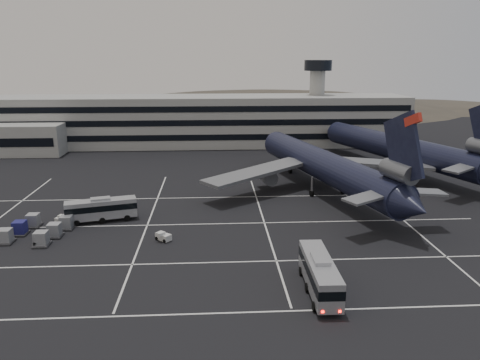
# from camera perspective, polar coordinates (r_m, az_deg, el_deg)

# --- Properties ---
(ground) EXTENTS (260.00, 260.00, 0.00)m
(ground) POSITION_cam_1_polar(r_m,az_deg,el_deg) (68.77, -6.69, -6.55)
(ground) COLOR black
(ground) RESTS_ON ground
(lane_markings) EXTENTS (90.00, 55.62, 0.01)m
(lane_markings) POSITION_cam_1_polar(r_m,az_deg,el_deg) (69.39, -5.87, -6.32)
(lane_markings) COLOR silver
(lane_markings) RESTS_ON ground
(terminal) EXTENTS (125.00, 26.00, 24.00)m
(terminal) POSITION_cam_1_polar(r_m,az_deg,el_deg) (136.48, -6.38, 7.14)
(terminal) COLOR gray
(terminal) RESTS_ON ground
(hills) EXTENTS (352.00, 180.00, 44.00)m
(hills) POSITION_cam_1_polar(r_m,az_deg,el_deg) (237.26, 0.02, 5.84)
(hills) COLOR #38332B
(hills) RESTS_ON ground
(trijet_main) EXTENTS (46.04, 57.02, 18.08)m
(trijet_main) POSITION_cam_1_polar(r_m,az_deg,el_deg) (88.56, 10.29, 1.73)
(trijet_main) COLOR black
(trijet_main) RESTS_ON ground
(trijet_far) EXTENTS (26.86, 56.08, 18.08)m
(trijet_far) POSITION_cam_1_polar(r_m,az_deg,el_deg) (109.70, 18.91, 3.77)
(trijet_far) COLOR black
(trijet_far) RESTS_ON ground
(bus_near) EXTENTS (3.13, 11.71, 4.11)m
(bus_near) POSITION_cam_1_polar(r_m,az_deg,el_deg) (52.38, 9.69, -11.08)
(bus_near) COLOR #94979C
(bus_near) RESTS_ON ground
(bus_far) EXTENTS (11.04, 5.25, 3.80)m
(bus_far) POSITION_cam_1_polar(r_m,az_deg,el_deg) (75.96, -16.57, -3.34)
(bus_far) COLOR #94979C
(bus_far) RESTS_ON ground
(tug_a) EXTENTS (1.97, 2.43, 1.36)m
(tug_a) POSITION_cam_1_polar(r_m,az_deg,el_deg) (77.69, -20.89, -4.45)
(tug_a) COLOR silver
(tug_a) RESTS_ON ground
(tug_b) EXTENTS (2.45, 2.37, 1.37)m
(tug_b) POSITION_cam_1_polar(r_m,az_deg,el_deg) (66.60, -9.27, -6.81)
(tug_b) COLOR silver
(tug_b) RESTS_ON ground
(uld_cluster) EXTENTS (9.33, 10.38, 2.01)m
(uld_cluster) POSITION_cam_1_polar(r_m,az_deg,el_deg) (73.37, -23.50, -5.53)
(uld_cluster) COLOR #2D2D30
(uld_cluster) RESTS_ON ground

